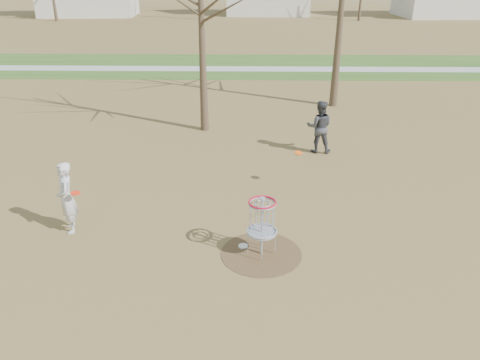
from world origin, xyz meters
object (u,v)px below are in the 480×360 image
Objects in this scene: disc_grounded at (243,246)px; disc_golf_basket at (262,218)px; player_throwing at (319,127)px; player_standing at (66,198)px.

disc_grounded is 0.16× the size of disc_golf_basket.
player_throwing reaches higher than disc_grounded.
player_standing is 4.63m from disc_golf_basket.
player_throwing is at bearing 106.59° from player_standing.
player_throwing is at bearing 71.75° from disc_golf_basket.
player_throwing is (6.60, 5.33, 0.01)m from player_standing.
disc_grounded is (-2.46, -5.97, -0.87)m from player_throwing.
player_throwing is 6.51m from disc_grounded.
player_standing is 8.48m from player_throwing.
disc_golf_basket reaches higher than disc_grounded.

